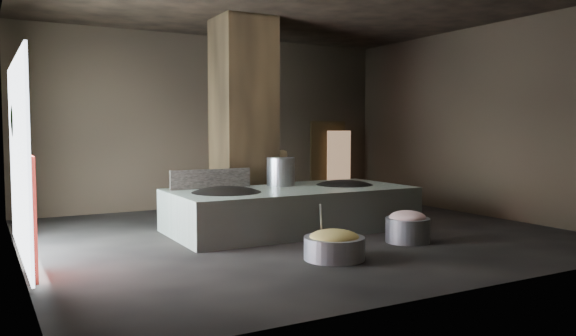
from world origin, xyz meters
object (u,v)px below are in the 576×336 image
wok_left (227,198)px  wok_right (344,189)px  hearth_platform (291,209)px  cook (281,182)px  veg_basin (334,248)px  meat_basin (408,230)px  stock_pot (281,173)px

wok_left → wok_right: size_ratio=1.07×
hearth_platform → wok_left: (-1.45, -0.05, 0.32)m
hearth_platform → wok_right: bearing=2.3°
cook → veg_basin: (-1.44, -4.47, -0.60)m
hearth_platform → meat_basin: bearing=-60.0°
stock_pot → veg_basin: stock_pot is taller
wok_right → veg_basin: 3.41m
wok_left → cook: bearing=40.8°
cook → meat_basin: cook is taller
cook → veg_basin: bearing=70.6°
wok_left → cook: size_ratio=0.99×
stock_pot → hearth_platform: bearing=-95.2°
hearth_platform → meat_basin: (1.23, -2.14, -0.21)m
wok_left → meat_basin: wok_left is taller
wok_left → meat_basin: bearing=-38.0°
wok_right → veg_basin: size_ratio=1.49×
stock_pot → cook: bearing=61.7°
wok_left → veg_basin: (0.76, -2.57, -0.57)m
wok_left → stock_pot: size_ratio=2.42×
cook → wok_left: bearing=39.3°
wok_right → meat_basin: (-0.12, -2.19, -0.53)m
veg_basin → meat_basin: 1.98m
cook → veg_basin: cook is taller
wok_left → veg_basin: bearing=-73.6°
cook → wok_right: bearing=107.0°
stock_pot → veg_basin: 3.39m
wok_right → cook: (-0.60, 1.80, 0.03)m
stock_pot → meat_basin: (1.18, -2.69, -0.91)m
cook → meat_basin: 4.06m
wok_left → stock_pot: stock_pot is taller
veg_basin → hearth_platform: bearing=75.2°
hearth_platform → cook: cook is taller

